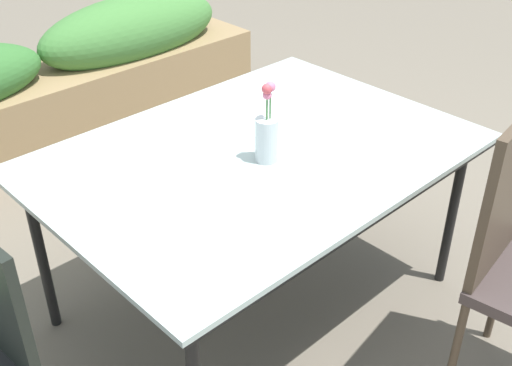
# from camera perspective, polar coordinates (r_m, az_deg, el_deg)

# --- Properties ---
(ground_plane) EXTENTS (12.00, 12.00, 0.00)m
(ground_plane) POSITION_cam_1_polar(r_m,az_deg,el_deg) (2.67, 1.97, -10.72)
(ground_plane) COLOR #756B5B
(dining_table) EXTENTS (1.51, 1.08, 0.71)m
(dining_table) POSITION_cam_1_polar(r_m,az_deg,el_deg) (2.28, -0.00, 1.99)
(dining_table) COLOR #B2C6C1
(dining_table) RESTS_ON ground
(flower_vase) EXTENTS (0.08, 0.08, 0.29)m
(flower_vase) POSITION_cam_1_polar(r_m,az_deg,el_deg) (2.16, 0.98, 4.34)
(flower_vase) COLOR silver
(flower_vase) RESTS_ON dining_table
(planter_box) EXTENTS (2.71, 0.52, 0.75)m
(planter_box) POSITION_cam_1_polar(r_m,az_deg,el_deg) (3.84, -18.18, 8.13)
(planter_box) COLOR #9E7F56
(planter_box) RESTS_ON ground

